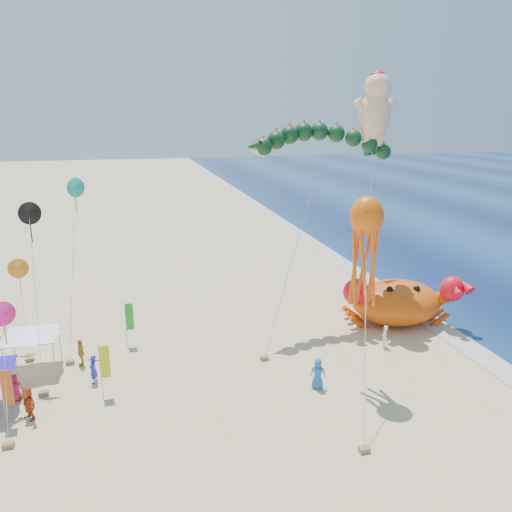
{
  "coord_description": "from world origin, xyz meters",
  "views": [
    {
      "loc": [
        -9.63,
        -27.57,
        15.12
      ],
      "look_at": [
        -2.0,
        2.0,
        6.5
      ],
      "focal_mm": 35.0,
      "sensor_mm": 36.0,
      "label": 1
    }
  ],
  "objects_px": {
    "cherub_kite": "(375,107)",
    "octopus_kite": "(365,244)",
    "dragon_kite": "(321,146)",
    "canopy_white": "(31,333)",
    "crab_inflatable": "(397,301)"
  },
  "relations": [
    {
      "from": "cherub_kite",
      "to": "octopus_kite",
      "type": "relative_size",
      "value": 1.65
    },
    {
      "from": "dragon_kite",
      "to": "canopy_white",
      "type": "relative_size",
      "value": 4.36
    },
    {
      "from": "octopus_kite",
      "to": "canopy_white",
      "type": "bearing_deg",
      "value": 161.45
    },
    {
      "from": "octopus_kite",
      "to": "crab_inflatable",
      "type": "bearing_deg",
      "value": 47.26
    },
    {
      "from": "dragon_kite",
      "to": "cherub_kite",
      "type": "distance_m",
      "value": 4.74
    },
    {
      "from": "cherub_kite",
      "to": "canopy_white",
      "type": "bearing_deg",
      "value": -172.27
    },
    {
      "from": "crab_inflatable",
      "to": "octopus_kite",
      "type": "height_order",
      "value": "octopus_kite"
    },
    {
      "from": "crab_inflatable",
      "to": "canopy_white",
      "type": "xyz_separation_m",
      "value": [
        -25.31,
        -0.92,
        0.7
      ]
    },
    {
      "from": "dragon_kite",
      "to": "canopy_white",
      "type": "distance_m",
      "value": 22.74
    },
    {
      "from": "dragon_kite",
      "to": "crab_inflatable",
      "type": "bearing_deg",
      "value": -26.04
    },
    {
      "from": "dragon_kite",
      "to": "octopus_kite",
      "type": "distance_m",
      "value": 10.99
    },
    {
      "from": "crab_inflatable",
      "to": "octopus_kite",
      "type": "xyz_separation_m",
      "value": [
        -6.64,
        -7.19,
        6.6
      ]
    },
    {
      "from": "dragon_kite",
      "to": "octopus_kite",
      "type": "height_order",
      "value": "dragon_kite"
    },
    {
      "from": "octopus_kite",
      "to": "cherub_kite",
      "type": "bearing_deg",
      "value": 62.08
    },
    {
      "from": "crab_inflatable",
      "to": "octopus_kite",
      "type": "bearing_deg",
      "value": -132.74
    }
  ]
}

